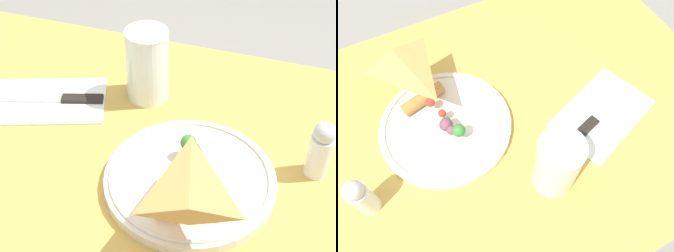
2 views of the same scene
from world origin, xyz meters
The scene contains 6 objects.
dining_table centered at (0.00, 0.00, 0.60)m, with size 0.96×0.64×0.74m.
plate_pizza centered at (-0.07, 0.03, 0.75)m, with size 0.24×0.24×0.06m.
milk_glass centered at (0.05, -0.14, 0.80)m, with size 0.07×0.07×0.13m.
napkin_folded centered at (0.21, -0.08, 0.74)m, with size 0.22×0.18×0.00m.
butter_knife centered at (0.20, -0.08, 0.75)m, with size 0.18×0.07×0.01m.
salt_shaker centered at (-0.24, -0.05, 0.79)m, with size 0.03×0.03×0.09m.
Camera 1 is at (-0.20, 0.51, 1.29)m, focal length 55.00 mm.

